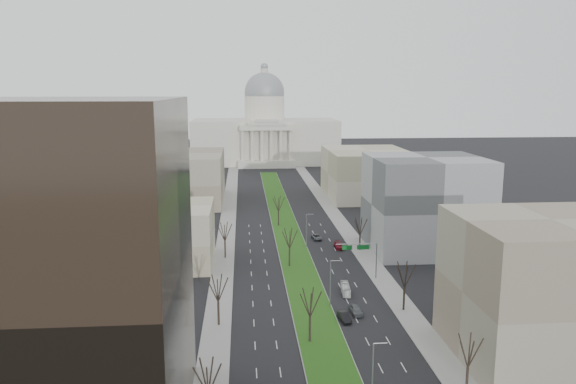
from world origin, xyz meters
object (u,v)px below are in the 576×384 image
car_red (339,246)px  car_grey_far (317,237)px  car_grey_near (356,310)px  box_van (346,289)px  car_black (344,317)px

car_red → car_grey_far: size_ratio=1.05×
car_grey_near → box_van: (0.03, 10.67, 0.13)m
car_black → car_grey_far: bearing=81.2°
car_red → box_van: 32.68m
car_grey_near → box_van: box_van is taller
car_black → box_van: box_van is taller
car_black → box_van: bearing=72.2°
car_red → box_van: (-4.18, -32.42, 0.17)m
car_grey_near → car_grey_far: (-0.40, 52.28, -0.11)m
car_grey_near → car_red: car_grey_near is taller
car_black → car_red: (6.91, 46.00, 0.02)m
car_grey_far → box_van: bearing=-94.4°
car_red → box_van: box_van is taller
car_grey_near → car_red: 43.29m
car_black → car_grey_far: 55.25m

